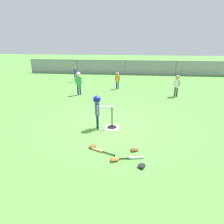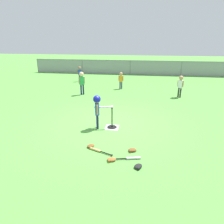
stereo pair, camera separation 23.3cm
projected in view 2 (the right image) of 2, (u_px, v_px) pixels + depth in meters
name	position (u px, v px, depth m)	size (l,w,h in m)	color
ground_plane	(110.00, 124.00, 7.07)	(60.00, 60.00, 0.00)	#51933D
home_plate	(112.00, 127.00, 6.78)	(0.44, 0.44, 0.01)	white
batting_tee	(112.00, 124.00, 6.74)	(0.32, 0.32, 0.69)	black
baseball_on_tee	(112.00, 107.00, 6.53)	(0.07, 0.07, 0.07)	white
batter_child	(97.00, 105.00, 6.45)	(0.62, 0.32, 1.12)	#191E4C
fielder_deep_center	(80.00, 72.00, 13.74)	(0.28, 0.20, 1.02)	#262626
fielder_deep_right	(121.00, 78.00, 11.70)	(0.29, 0.19, 0.98)	#191E4C
fielder_near_right	(180.00, 84.00, 10.00)	(0.28, 0.23, 1.09)	#262626
fielder_deep_left	(82.00, 80.00, 10.46)	(0.32, 0.24, 1.20)	#191E4C
spare_bat_silver	(130.00, 158.00, 4.99)	(0.71, 0.22, 0.06)	silver
spare_bat_wood	(98.00, 150.00, 5.34)	(0.67, 0.33, 0.06)	#DBB266
glove_by_plate	(91.00, 146.00, 5.54)	(0.26, 0.27, 0.07)	brown
glove_near_bats	(138.00, 166.00, 4.66)	(0.26, 0.27, 0.07)	black
glove_tossed_aside	(111.00, 159.00, 4.93)	(0.25, 0.22, 0.07)	brown
glove_outfield_drop	(132.00, 150.00, 5.34)	(0.25, 0.21, 0.07)	brown
outfield_fence	(130.00, 67.00, 16.36)	(16.06, 0.06, 1.15)	slate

